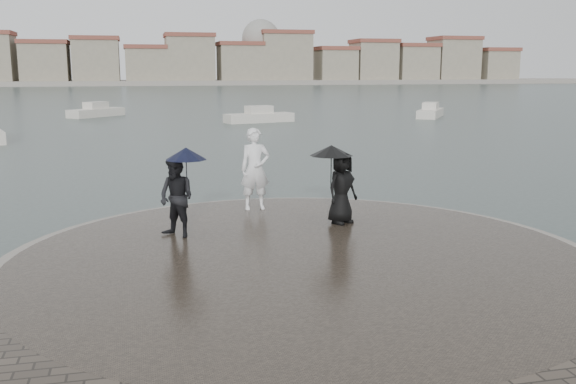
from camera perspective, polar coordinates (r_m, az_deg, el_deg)
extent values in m
plane|color=#2B3835|center=(10.29, 6.36, -12.95)|extent=(400.00, 400.00, 0.00)
cylinder|color=gray|center=(13.37, 1.30, -6.47)|extent=(12.50, 12.50, 0.32)
cylinder|color=#2D261E|center=(13.36, 1.30, -6.38)|extent=(11.90, 11.90, 0.36)
imported|color=white|center=(17.43, -2.94, 2.06)|extent=(0.83, 0.55, 2.23)
imported|color=black|center=(14.77, -9.88, -0.49)|extent=(1.12, 1.12, 1.83)
cylinder|color=black|center=(14.81, -9.00, 1.28)|extent=(0.02, 0.02, 0.90)
cone|color=black|center=(14.73, -9.06, 3.39)|extent=(0.95, 0.95, 0.28)
imported|color=black|center=(15.91, 4.80, 0.37)|extent=(1.04, 0.91, 1.78)
cylinder|color=black|center=(15.86, 3.85, 1.85)|extent=(0.02, 0.02, 0.90)
cone|color=black|center=(15.79, 3.87, 3.71)|extent=(1.07, 1.07, 0.26)
cube|color=gray|center=(171.91, -12.47, 9.47)|extent=(260.00, 20.00, 1.20)
cube|color=gray|center=(170.11, -20.75, 10.50)|extent=(11.00, 10.00, 10.00)
cube|color=brown|center=(170.23, -20.88, 12.35)|extent=(11.60, 10.60, 1.00)
cube|color=gray|center=(169.07, -16.66, 10.92)|extent=(11.00, 10.00, 11.00)
cube|color=brown|center=(169.23, -16.77, 12.94)|extent=(11.60, 10.60, 1.00)
cube|color=gray|center=(168.87, -12.50, 10.77)|extent=(10.00, 10.00, 9.00)
cube|color=brown|center=(168.96, -12.57, 12.46)|extent=(10.60, 10.60, 1.00)
cube|color=gray|center=(169.45, -8.73, 11.41)|extent=(12.00, 10.00, 12.00)
cube|color=brown|center=(169.65, -8.79, 13.60)|extent=(12.60, 10.60, 1.00)
cube|color=gray|center=(171.03, -4.29, 11.16)|extent=(11.00, 10.00, 10.00)
cube|color=brown|center=(171.14, -4.32, 13.00)|extent=(11.60, 10.60, 1.00)
cube|color=gray|center=(173.36, -0.30, 11.68)|extent=(13.00, 10.00, 13.00)
cube|color=brown|center=(173.59, -0.30, 13.99)|extent=(13.60, 10.60, 1.00)
cube|color=gray|center=(177.04, 4.20, 10.99)|extent=(10.00, 10.00, 9.00)
cube|color=brown|center=(177.12, 4.22, 12.61)|extent=(10.60, 10.60, 1.00)
cube|color=gray|center=(180.66, 7.60, 11.24)|extent=(11.00, 10.00, 11.00)
cube|color=brown|center=(180.80, 7.65, 13.14)|extent=(11.60, 10.60, 1.00)
cube|color=gray|center=(185.26, 11.13, 10.97)|extent=(11.00, 10.00, 10.00)
cube|color=brown|center=(185.37, 11.19, 12.67)|extent=(11.60, 10.60, 1.00)
cube|color=gray|center=(190.52, 14.49, 11.12)|extent=(12.00, 10.00, 12.00)
cube|color=brown|center=(190.69, 14.59, 13.07)|extent=(12.60, 10.60, 1.00)
cube|color=gray|center=(196.87, 17.88, 10.49)|extent=(10.00, 10.00, 9.00)
cube|color=brown|center=(196.94, 17.96, 11.94)|extent=(10.60, 10.60, 1.00)
sphere|color=gray|center=(174.22, -2.43, 13.48)|extent=(10.00, 10.00, 10.00)
cube|color=beige|center=(57.39, 12.53, 6.75)|extent=(4.38, 5.46, 0.90)
cube|color=beige|center=(57.36, 12.56, 7.35)|extent=(2.11, 2.33, 0.90)
cube|color=beige|center=(59.26, -16.67, 6.68)|extent=(4.89, 5.14, 0.90)
cube|color=beige|center=(59.23, -16.70, 7.25)|extent=(2.23, 2.29, 0.90)
cube|color=beige|center=(50.82, -2.59, 6.49)|extent=(5.73, 2.97, 0.90)
cube|color=beige|center=(50.78, -2.59, 7.17)|extent=(2.24, 1.68, 0.90)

